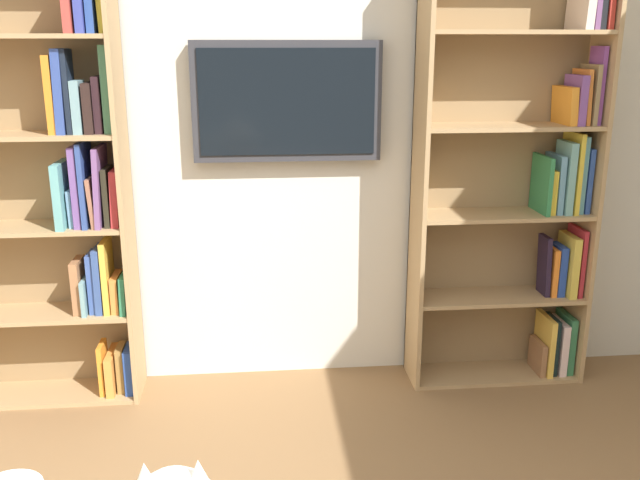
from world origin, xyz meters
TOP-DOWN VIEW (x-y plane):
  - wall_back at (0.00, -2.23)m, footprint 4.52×0.06m
  - bookshelf_left at (-1.25, -2.07)m, footprint 0.89×0.28m
  - bookshelf_right at (1.03, -2.06)m, footprint 0.92×0.28m
  - wall_mounted_tv at (-0.08, -2.15)m, footprint 0.90×0.07m

SIDE VIEW (x-z plane):
  - bookshelf_left at x=-1.25m, z-range -0.03..2.16m
  - bookshelf_right at x=1.03m, z-range 0.00..2.17m
  - wall_back at x=0.00m, z-range 0.00..2.70m
  - wall_mounted_tv at x=-0.08m, z-range 1.15..1.72m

